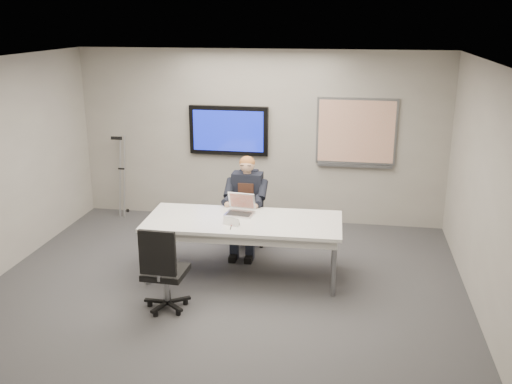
% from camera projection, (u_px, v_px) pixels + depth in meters
% --- Properties ---
extents(floor, '(6.00, 6.00, 0.02)m').
position_uv_depth(floor, '(218.00, 301.00, 6.87)').
color(floor, '#333335').
rests_on(floor, ground).
extents(ceiling, '(6.00, 6.00, 0.02)m').
position_uv_depth(ceiling, '(213.00, 64.00, 6.03)').
color(ceiling, white).
rests_on(ceiling, wall_back).
extents(wall_back, '(6.00, 0.02, 2.80)m').
position_uv_depth(wall_back, '(259.00, 137.00, 9.27)').
color(wall_back, gray).
rests_on(wall_back, ground).
extents(wall_front, '(6.00, 0.02, 2.80)m').
position_uv_depth(wall_front, '(104.00, 326.00, 3.63)').
color(wall_front, gray).
rests_on(wall_front, ground).
extents(wall_right, '(0.02, 6.00, 2.80)m').
position_uv_depth(wall_right, '(494.00, 205.00, 5.96)').
color(wall_right, gray).
rests_on(wall_right, ground).
extents(conference_table, '(2.55, 1.14, 0.78)m').
position_uv_depth(conference_table, '(243.00, 226.00, 7.37)').
color(conference_table, silver).
rests_on(conference_table, ground).
extents(tv_display, '(1.30, 0.09, 0.80)m').
position_uv_depth(tv_display, '(229.00, 131.00, 9.27)').
color(tv_display, black).
rests_on(tv_display, wall_back).
extents(whiteboard, '(1.25, 0.08, 1.10)m').
position_uv_depth(whiteboard, '(356.00, 133.00, 8.95)').
color(whiteboard, gray).
rests_on(whiteboard, wall_back).
extents(office_chair_far, '(0.47, 0.47, 0.95)m').
position_uv_depth(office_chair_far, '(249.00, 227.00, 8.45)').
color(office_chair_far, black).
rests_on(office_chair_far, ground).
extents(office_chair_near, '(0.52, 0.52, 1.05)m').
position_uv_depth(office_chair_near, '(165.00, 284.00, 6.57)').
color(office_chair_near, black).
rests_on(office_chair_near, ground).
extents(seated_person, '(0.43, 0.74, 1.39)m').
position_uv_depth(seated_person, '(245.00, 215.00, 8.14)').
color(seated_person, '#1C212F').
rests_on(seated_person, office_chair_far).
extents(crutch, '(0.23, 0.60, 1.47)m').
position_uv_depth(crutch, '(122.00, 174.00, 9.66)').
color(crutch, '#A1A4A9').
rests_on(crutch, ground).
extents(laptop, '(0.40, 0.38, 0.26)m').
position_uv_depth(laptop, '(240.00, 208.00, 7.56)').
color(laptop, silver).
rests_on(laptop, conference_table).
extents(name_tent, '(0.24, 0.14, 0.09)m').
position_uv_depth(name_tent, '(231.00, 221.00, 7.15)').
color(name_tent, white).
rests_on(name_tent, conference_table).
extents(pen, '(0.03, 0.15, 0.01)m').
position_uv_depth(pen, '(231.00, 227.00, 7.06)').
color(pen, black).
rests_on(pen, conference_table).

